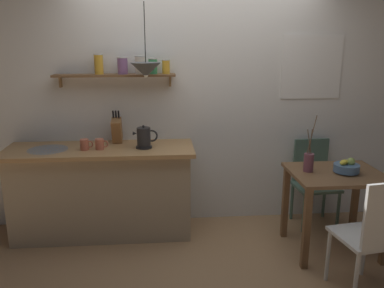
% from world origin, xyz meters
% --- Properties ---
extents(ground_plane, '(14.00, 14.00, 0.00)m').
position_xyz_m(ground_plane, '(0.00, 0.00, 0.00)').
color(ground_plane, '#A87F56').
extents(back_wall, '(6.80, 0.11, 2.70)m').
position_xyz_m(back_wall, '(0.20, 0.65, 1.35)').
color(back_wall, white).
rests_on(back_wall, ground_plane).
extents(kitchen_counter, '(1.83, 0.63, 0.92)m').
position_xyz_m(kitchen_counter, '(-1.00, 0.32, 0.47)').
color(kitchen_counter, tan).
rests_on(kitchen_counter, ground_plane).
extents(wall_shelf, '(1.19, 0.20, 0.33)m').
position_xyz_m(wall_shelf, '(-0.73, 0.49, 1.66)').
color(wall_shelf, brown).
extents(dining_table, '(0.82, 0.69, 0.77)m').
position_xyz_m(dining_table, '(1.18, -0.20, 0.63)').
color(dining_table, brown).
rests_on(dining_table, ground_plane).
extents(dining_chair_near, '(0.46, 0.48, 0.98)m').
position_xyz_m(dining_chair_near, '(1.15, -0.92, 0.54)').
color(dining_chair_near, silver).
rests_on(dining_chair_near, ground_plane).
extents(dining_chair_far, '(0.46, 0.41, 0.91)m').
position_xyz_m(dining_chair_far, '(1.22, 0.42, 0.50)').
color(dining_chair_far, '#4C6B5B').
rests_on(dining_chair_far, ground_plane).
extents(fruit_bowl, '(0.23, 0.23, 0.14)m').
position_xyz_m(fruit_bowl, '(1.26, -0.22, 0.83)').
color(fruit_bowl, '#51759E').
rests_on(fruit_bowl, dining_table).
extents(twig_vase, '(0.10, 0.09, 0.52)m').
position_xyz_m(twig_vase, '(0.93, -0.14, 0.86)').
color(twig_vase, brown).
rests_on(twig_vase, dining_table).
extents(electric_kettle, '(0.24, 0.16, 0.23)m').
position_xyz_m(electric_kettle, '(-0.56, 0.26, 1.02)').
color(electric_kettle, black).
rests_on(electric_kettle, kitchen_counter).
extents(knife_block, '(0.10, 0.20, 0.34)m').
position_xyz_m(knife_block, '(-0.84, 0.47, 1.06)').
color(knife_block, '#9E6B3D').
rests_on(knife_block, kitchen_counter).
extents(coffee_mug_by_sink, '(0.12, 0.08, 0.10)m').
position_xyz_m(coffee_mug_by_sink, '(-1.13, 0.24, 0.97)').
color(coffee_mug_by_sink, '#C6664C').
rests_on(coffee_mug_by_sink, kitchen_counter).
extents(coffee_mug_spare, '(0.12, 0.08, 0.10)m').
position_xyz_m(coffee_mug_spare, '(-0.99, 0.24, 0.97)').
color(coffee_mug_spare, '#C6664C').
rests_on(coffee_mug_spare, kitchen_counter).
extents(pendant_lamp, '(0.28, 0.28, 0.67)m').
position_xyz_m(pendant_lamp, '(-0.53, 0.25, 1.67)').
color(pendant_lamp, black).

